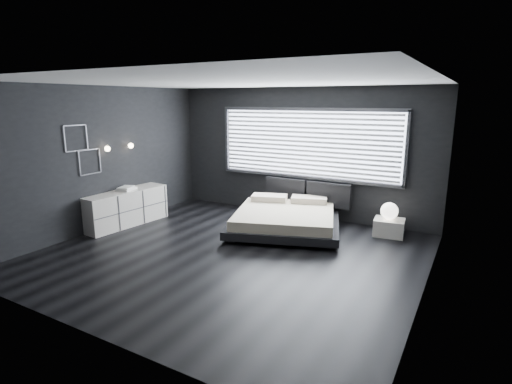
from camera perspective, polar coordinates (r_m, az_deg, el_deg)
The scene contains 12 objects.
room at distance 6.41m, azimuth -3.75°, elevation 2.87°, with size 6.04×6.00×2.80m.
window at distance 8.66m, azimuth 7.25°, elevation 6.83°, with size 4.14×0.09×1.52m.
headboard at distance 8.76m, azimuth 7.26°, elevation 0.00°, with size 1.96×0.16×0.52m.
sconce_near at distance 8.34m, azimuth -20.47°, elevation 5.82°, with size 0.18×0.11×0.11m.
sconce_far at distance 8.74m, azimuth -17.47°, elevation 6.33°, with size 0.18×0.11×0.11m.
wall_art_upper at distance 8.02m, azimuth -24.32°, elevation 7.03°, with size 0.01×0.48×0.48m.
wall_art_lower at distance 8.22m, azimuth -22.62°, elevation 4.00°, with size 0.01×0.48×0.48m.
bed at distance 7.91m, azimuth 4.17°, elevation -3.75°, with size 2.61×2.55×0.54m.
nightstand at distance 8.03m, azimuth 18.47°, elevation -4.81°, with size 0.55×0.46×0.32m, color silver.
orb_lamp at distance 7.95m, azimuth 18.52°, elevation -2.59°, with size 0.32×0.32×0.32m, color white.
dresser at distance 8.65m, azimuth -18.08°, elevation -2.15°, with size 0.68×1.84×0.72m.
book_stack at distance 8.61m, azimuth -18.04°, elevation 0.48°, with size 0.35×0.42×0.08m.
Camera 1 is at (3.47, -5.27, 2.53)m, focal length 28.00 mm.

